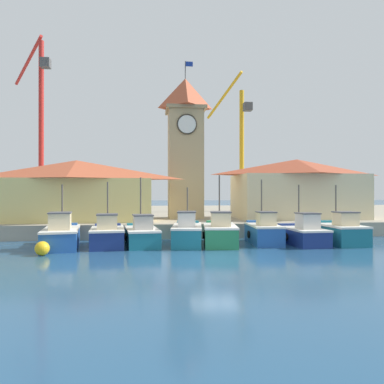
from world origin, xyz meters
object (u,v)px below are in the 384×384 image
(fishing_boat_left_inner, at_px, (142,234))
(clock_tower, at_px, (185,144))
(fishing_boat_mid_left, at_px, (187,233))
(port_crane_far, at_px, (240,163))
(fishing_boat_right_outer, at_px, (340,232))
(fishing_boat_far_left, at_px, (61,235))
(warehouse_left, at_px, (77,190))
(port_crane_near, at_px, (40,143))
(mooring_buoy, at_px, (42,248))
(fishing_boat_center, at_px, (220,233))
(fishing_boat_left_outer, at_px, (107,235))
(fishing_boat_right_inner, at_px, (303,234))
(warehouse_right, at_px, (297,188))
(fishing_boat_mid_right, at_px, (264,232))

(fishing_boat_left_inner, bearing_deg, clock_tower, 68.60)
(fishing_boat_mid_left, distance_m, clock_tower, 12.19)
(port_crane_far, bearing_deg, fishing_boat_left_inner, -118.72)
(fishing_boat_left_inner, height_order, fishing_boat_right_outer, fishing_boat_left_inner)
(fishing_boat_left_inner, height_order, fishing_boat_mid_left, fishing_boat_left_inner)
(fishing_boat_far_left, height_order, fishing_boat_mid_left, fishing_boat_far_left)
(warehouse_left, xyz_separation_m, port_crane_far, (17.42, 14.88, 3.61))
(fishing_boat_far_left, relative_size, fishing_boat_mid_left, 1.04)
(warehouse_left, height_order, port_crane_near, port_crane_near)
(mooring_buoy, bearing_deg, fishing_boat_center, 16.68)
(fishing_boat_left_outer, distance_m, fishing_boat_mid_left, 5.16)
(fishing_boat_right_inner, xyz_separation_m, port_crane_near, (-22.30, 19.39, 8.23))
(fishing_boat_mid_left, distance_m, warehouse_right, 14.24)
(fishing_boat_center, relative_size, fishing_boat_right_outer, 1.18)
(warehouse_right, bearing_deg, port_crane_near, 158.50)
(fishing_boat_left_outer, bearing_deg, fishing_boat_right_inner, -2.23)
(fishing_boat_right_outer, height_order, warehouse_right, warehouse_right)
(fishing_boat_left_inner, xyz_separation_m, fishing_boat_right_outer, (13.28, -0.87, 0.08))
(fishing_boat_mid_right, bearing_deg, fishing_boat_right_inner, -17.58)
(fishing_boat_far_left, xyz_separation_m, port_crane_far, (16.93, 22.32, 6.51))
(clock_tower, distance_m, warehouse_right, 11.07)
(clock_tower, relative_size, mooring_buoy, 18.51)
(fishing_boat_far_left, distance_m, warehouse_left, 7.99)
(port_crane_near, xyz_separation_m, mooring_buoy, (6.36, -22.01, -8.56))
(fishing_boat_center, xyz_separation_m, fishing_boat_mid_right, (3.05, 0.26, -0.01))
(fishing_boat_mid_left, xyz_separation_m, warehouse_left, (-8.48, 7.07, 2.88))
(fishing_boat_left_outer, distance_m, fishing_boat_right_inner, 12.80)
(fishing_boat_center, bearing_deg, warehouse_left, 145.46)
(fishing_boat_center, distance_m, fishing_boat_mid_right, 3.06)
(fishing_boat_center, bearing_deg, fishing_boat_mid_left, 173.46)
(fishing_boat_mid_left, bearing_deg, warehouse_left, 140.17)
(fishing_boat_right_inner, height_order, port_crane_far, port_crane_far)
(port_crane_near, bearing_deg, fishing_boat_center, -48.31)
(warehouse_left, bearing_deg, fishing_boat_right_inner, -25.91)
(fishing_boat_center, height_order, warehouse_left, warehouse_left)
(warehouse_left, xyz_separation_m, warehouse_right, (19.47, 1.45, 0.19))
(fishing_boat_left_outer, xyz_separation_m, mooring_buoy, (-3.15, -3.12, -0.35))
(port_crane_near, bearing_deg, warehouse_left, -61.86)
(port_crane_far, xyz_separation_m, mooring_buoy, (-17.24, -25.34, -6.89))
(fishing_boat_left_outer, height_order, fishing_boat_right_outer, fishing_boat_left_outer)
(fishing_boat_center, xyz_separation_m, port_crane_near, (-16.81, 18.87, 8.15))
(fishing_boat_left_outer, height_order, fishing_boat_left_inner, fishing_boat_left_inner)
(port_crane_far, bearing_deg, warehouse_right, -81.31)
(fishing_boat_left_inner, bearing_deg, fishing_boat_mid_left, -3.53)
(fishing_boat_center, height_order, fishing_boat_right_inner, fishing_boat_center)
(fishing_boat_center, height_order, mooring_buoy, fishing_boat_center)
(fishing_boat_left_outer, height_order, warehouse_right, warehouse_right)
(fishing_boat_left_inner, height_order, mooring_buoy, fishing_boat_left_inner)
(fishing_boat_left_inner, xyz_separation_m, fishing_boat_right_inner, (10.63, -0.94, 0.01))
(fishing_boat_right_inner, height_order, warehouse_right, warehouse_right)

